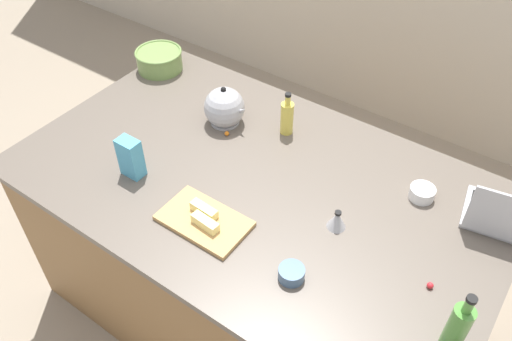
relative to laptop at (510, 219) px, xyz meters
name	(u,v)px	position (x,y,z in m)	size (l,w,h in m)	color
ground_plane	(256,305)	(-0.88, -0.32, -0.95)	(12.00, 12.00, 0.00)	gray
island_counter	(256,250)	(-0.88, -0.32, -0.50)	(1.93, 1.16, 0.90)	olive
laptop	(510,219)	(0.00, 0.00, 0.00)	(0.34, 0.28, 0.22)	#B7B7BC
mixing_bowl_large	(159,59)	(-1.74, 0.06, 0.01)	(0.23, 0.23, 0.10)	#72934C
bottle_oil	(287,117)	(-0.94, 0.00, 0.03)	(0.06, 0.06, 0.20)	#DBC64C
bottle_olive	(458,327)	(-0.01, -0.56, 0.05)	(0.06, 0.06, 0.25)	#4C8C38
kettle	(224,108)	(-1.20, -0.10, 0.03)	(0.21, 0.18, 0.20)	#ADADB2
cutting_board	(204,221)	(-0.90, -0.61, -0.04)	(0.33, 0.20, 0.02)	tan
butter_stick_left	(204,222)	(-0.88, -0.63, -0.01)	(0.11, 0.04, 0.04)	#F4E58C
butter_stick_right	(204,210)	(-0.92, -0.59, -0.01)	(0.11, 0.04, 0.04)	#F4E58C
ramekin_small	(422,193)	(-0.31, -0.03, -0.02)	(0.10, 0.10, 0.05)	white
ramekin_medium	(291,273)	(-0.52, -0.63, -0.02)	(0.09, 0.09, 0.04)	slate
kitchen_timer	(337,220)	(-0.50, -0.35, -0.01)	(0.07, 0.07, 0.08)	#B2B2B7
candy_bag	(131,158)	(-1.30, -0.57, 0.04)	(0.09, 0.06, 0.17)	#4CA5CC
candy_1	(430,285)	(-0.13, -0.40, -0.04)	(0.02, 0.02, 0.02)	red
candy_2	(173,59)	(-1.74, 0.16, -0.04)	(0.01, 0.01, 0.01)	blue
candy_3	(227,134)	(-1.14, -0.17, -0.04)	(0.02, 0.02, 0.02)	orange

